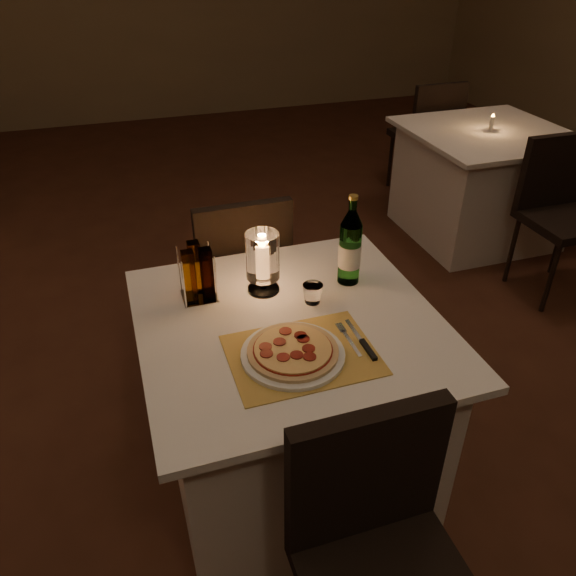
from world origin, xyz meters
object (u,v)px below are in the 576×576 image
object	(u,v)px
chair_far	(241,267)
tumbler	(313,293)
main_table	(290,401)
plate	(293,354)
pizza	(293,350)
hurricane_candle	(263,258)
chair_near	(379,542)
water_bottle	(350,248)
neighbor_table_right	(480,184)

from	to	relation	value
chair_far	tumbler	world-z (taller)	chair_far
main_table	chair_far	size ratio (longest dim) A/B	1.11
plate	pizza	bearing A→B (deg)	133.13
chair_far	hurricane_candle	size ratio (longest dim) A/B	3.92
chair_near	pizza	bearing A→B (deg)	95.37
main_table	water_bottle	xyz separation A→B (m)	(0.29, 0.17, 0.50)
tumbler	neighbor_table_right	xyz separation A→B (m)	(1.78, 1.49, -0.40)
chair_far	neighbor_table_right	world-z (taller)	chair_far
pizza	water_bottle	world-z (taller)	water_bottle
tumbler	hurricane_candle	distance (m)	0.21
chair_far	hurricane_candle	distance (m)	0.60
hurricane_candle	neighbor_table_right	world-z (taller)	hurricane_candle
main_table	tumbler	xyz separation A→B (m)	(0.11, 0.08, 0.40)
plate	water_bottle	bearing A→B (deg)	46.60
chair_near	water_bottle	world-z (taller)	water_bottle
main_table	tumbler	world-z (taller)	tumbler
neighbor_table_right	tumbler	bearing A→B (deg)	-139.98
chair_far	water_bottle	bearing A→B (deg)	-62.10
plate	water_bottle	xyz separation A→B (m)	(0.34, 0.35, 0.13)
chair_far	water_bottle	world-z (taller)	water_bottle
main_table	neighbor_table_right	xyz separation A→B (m)	(1.89, 1.58, 0.00)
main_table	chair_near	distance (m)	0.74
chair_far	tumbler	distance (m)	0.68
chair_near	neighbor_table_right	xyz separation A→B (m)	(1.89, 2.29, -0.18)
chair_far	plate	distance (m)	0.92
chair_near	hurricane_candle	distance (m)	0.98
chair_near	tumbler	xyz separation A→B (m)	(0.11, 0.80, 0.23)
water_bottle	neighbor_table_right	distance (m)	2.19
main_table	chair_far	xyz separation A→B (m)	(0.00, 0.71, 0.18)
water_bottle	neighbor_table_right	xyz separation A→B (m)	(1.60, 1.40, -0.50)
chair_near	neighbor_table_right	distance (m)	2.97
chair_far	pizza	distance (m)	0.92
chair_near	water_bottle	distance (m)	0.99
water_bottle	tumbler	bearing A→B (deg)	-152.55
plate	hurricane_candle	bearing A→B (deg)	87.27
main_table	chair_far	world-z (taller)	chair_far
main_table	hurricane_candle	distance (m)	0.54
hurricane_candle	chair_far	bearing A→B (deg)	86.44
plate	neighbor_table_right	world-z (taller)	plate
main_table	water_bottle	distance (m)	0.61
water_bottle	chair_far	bearing A→B (deg)	117.90
chair_near	chair_far	xyz separation A→B (m)	(0.00, 1.43, 0.00)
water_bottle	main_table	bearing A→B (deg)	-148.53
neighbor_table_right	hurricane_candle	bearing A→B (deg)	-144.57
main_table	plate	size ratio (longest dim) A/B	3.12
main_table	hurricane_candle	world-z (taller)	hurricane_candle
pizza	chair_near	bearing A→B (deg)	-84.63
pizza	hurricane_candle	bearing A→B (deg)	87.22
tumbler	water_bottle	xyz separation A→B (m)	(0.17, 0.09, 0.10)
pizza	hurricane_candle	size ratio (longest dim) A/B	1.22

